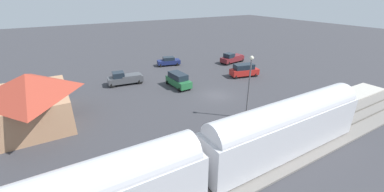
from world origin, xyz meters
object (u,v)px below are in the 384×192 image
at_px(pickup_maroon, 232,58).
at_px(suv_green, 178,80).
at_px(sedan_navy, 169,61).
at_px(light_pole_near_platform, 249,80).
at_px(station_building, 31,98).
at_px(pedestrian_on_platform, 304,104).
at_px(suv_red, 244,70).
at_px(pickup_charcoal, 125,78).

height_order(pickup_maroon, suv_green, suv_green).
bearing_deg(pickup_maroon, sedan_navy, 67.76).
distance_m(pickup_maroon, suv_green, 17.49).
bearing_deg(light_pole_near_platform, pickup_maroon, -35.39).
height_order(pickup_maroon, light_pole_near_platform, light_pole_near_platform).
bearing_deg(station_building, sedan_navy, -59.47).
relative_size(pedestrian_on_platform, light_pole_near_platform, 0.23).
height_order(station_building, pickup_maroon, station_building).
bearing_deg(sedan_navy, pedestrian_on_platform, -169.79).
bearing_deg(suv_red, pedestrian_on_platform, 166.72).
height_order(pedestrian_on_platform, pickup_charcoal, pickup_charcoal).
xyz_separation_m(pedestrian_on_platform, suv_red, (14.38, -3.39, -0.13)).
bearing_deg(pedestrian_on_platform, sedan_navy, 10.21).
bearing_deg(suv_red, station_building, 90.88).
distance_m(pedestrian_on_platform, pickup_maroon, 23.58).
height_order(pedestrian_on_platform, sedan_navy, pedestrian_on_platform).
xyz_separation_m(sedan_navy, suv_red, (-13.04, -8.33, 0.27)).
bearing_deg(light_pole_near_platform, station_building, 62.09).
distance_m(suv_green, light_pole_near_platform, 13.67).
bearing_deg(light_pole_near_platform, suv_green, 9.35).
bearing_deg(pickup_maroon, suv_red, 154.21).
relative_size(station_building, suv_green, 2.18).
xyz_separation_m(pedestrian_on_platform, light_pole_near_platform, (2.70, 6.73, 3.42)).
bearing_deg(pickup_charcoal, pedestrian_on_platform, -143.31).
relative_size(station_building, pickup_charcoal, 1.95).
distance_m(pickup_charcoal, suv_red, 20.28).
bearing_deg(pickup_maroon, light_pole_near_platform, 144.61).
height_order(pickup_maroon, suv_red, suv_red).
xyz_separation_m(station_building, pickup_charcoal, (7.22, -12.14, -1.99)).
bearing_deg(suv_green, suv_red, -96.25).
bearing_deg(pickup_maroon, pickup_charcoal, 93.26).
distance_m(suv_green, suv_red, 12.34).
bearing_deg(station_building, pickup_maroon, -76.36).
xyz_separation_m(suv_green, light_pole_near_platform, (-13.02, -2.14, 3.55)).
height_order(suv_red, light_pole_near_platform, light_pole_near_platform).
bearing_deg(suv_red, pickup_charcoal, 70.59).
bearing_deg(suv_red, pickup_maroon, -25.79).
xyz_separation_m(station_building, pickup_maroon, (8.53, -35.16, -1.99)).
height_order(suv_green, sedan_navy, suv_green).
xyz_separation_m(pedestrian_on_platform, pickup_charcoal, (21.11, 15.73, -0.25)).
distance_m(station_building, pickup_maroon, 36.23).
relative_size(suv_green, light_pole_near_platform, 0.67).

